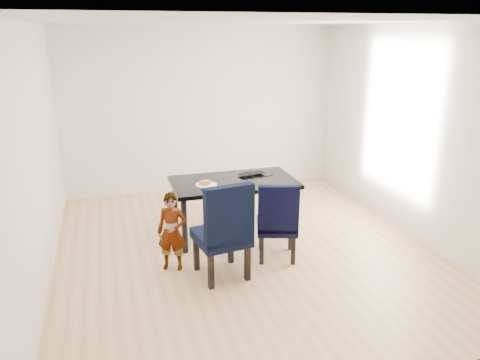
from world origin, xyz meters
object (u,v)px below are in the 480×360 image
object	(u,v)px
dining_table	(234,208)
plate	(206,185)
child	(172,232)
laptop	(250,173)
chair_right	(277,219)
chair_left	(221,229)

from	to	relation	value
dining_table	plate	distance (m)	0.55
child	laptop	distance (m)	1.57
plate	laptop	xyz separation A→B (m)	(0.67, 0.33, 0.01)
chair_right	plate	bearing A→B (deg)	153.44
chair_right	laptop	size ratio (longest dim) A/B	2.67
chair_right	plate	size ratio (longest dim) A/B	3.57
child	plate	distance (m)	0.87
dining_table	chair_left	bearing A→B (deg)	-112.58
chair_left	laptop	bearing A→B (deg)	51.50
dining_table	chair_right	size ratio (longest dim) A/B	1.66
child	plate	world-z (taller)	child
chair_right	plate	world-z (taller)	chair_right
chair_right	child	bearing A→B (deg)	-165.18
dining_table	plate	size ratio (longest dim) A/B	5.92
dining_table	child	bearing A→B (deg)	-141.74
chair_left	chair_right	size ratio (longest dim) A/B	1.16
plate	laptop	world-z (taller)	laptop
child	plate	size ratio (longest dim) A/B	3.35
chair_left	child	size ratio (longest dim) A/B	1.23
chair_right	laptop	distance (m)	1.04
chair_left	plate	bearing A→B (deg)	78.60
chair_left	child	xyz separation A→B (m)	(-0.49, 0.30, -0.11)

